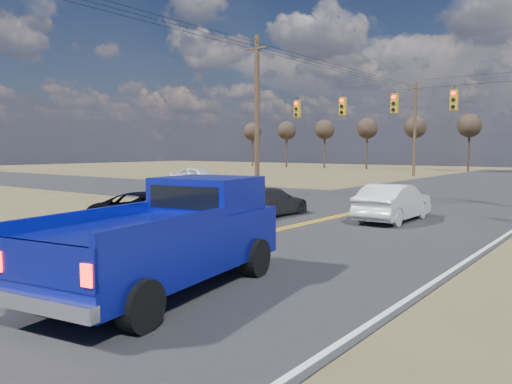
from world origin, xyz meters
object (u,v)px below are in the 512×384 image
Objects in this scene: silver_suv at (190,215)px; dgrey_car_queue at (269,202)px; cross_car_west at (198,177)px; white_car_queue at (393,203)px; pickup_truck at (171,237)px; black_suv at (151,209)px.

silver_suv is 1.13× the size of dgrey_car_queue.
silver_suv is 22.09m from cross_car_west.
white_car_queue is 20.21m from cross_car_west.
cross_car_west is at bearing 122.91° from pickup_truck.
pickup_truck reaches higher than black_suv.
dgrey_car_queue is at bearing -117.21° from black_suv.
silver_suv is 6.54m from dgrey_car_queue.
silver_suv is 1.03× the size of black_suv.
silver_suv is 8.87m from white_car_queue.
silver_suv reaches higher than white_car_queue.
cross_car_west is (-13.65, 9.70, 0.17)m from dgrey_car_queue.
pickup_truck is at bearing -141.19° from cross_car_west.
cross_car_west reaches higher than dgrey_car_queue.
black_suv is at bearing 44.68° from white_car_queue.
pickup_truck is 1.38× the size of white_car_queue.
black_suv is at bearing 132.02° from pickup_truck.
white_car_queue is (-0.20, 12.37, -0.35)m from pickup_truck.
black_suv is 1.10× the size of dgrey_car_queue.
white_car_queue is at bearing -141.87° from black_suv.
pickup_truck is 8.90m from black_suv.
cross_car_west is at bearing -58.65° from black_suv.
black_suv reaches higher than dgrey_car_queue.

